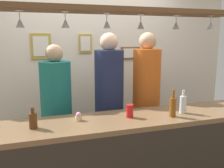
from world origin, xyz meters
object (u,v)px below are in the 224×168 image
bottle_soda_clear (183,104)px  drink_can (130,111)px  picture_frame_lower_pair (130,53)px  picture_frame_crest (85,44)px  picture_frame_caricature (41,46)px  cupcake (79,117)px  person_right_orange_shirt (146,90)px  bottle_beer_amber_tall (173,106)px  person_middle_navy_shirt (109,93)px  bottle_beer_brown_stubby (33,120)px  person_left_teal_shirt (56,104)px

bottle_soda_clear → drink_can: 0.55m
drink_can → picture_frame_lower_pair: bearing=67.9°
picture_frame_crest → picture_frame_caricature: size_ratio=0.76×
bottle_soda_clear → cupcake: bearing=174.7°
person_right_orange_shirt → bottle_soda_clear: size_ratio=7.72×
bottle_soda_clear → bottle_beer_amber_tall: size_ratio=0.88×
bottle_soda_clear → bottle_beer_amber_tall: bearing=-156.2°
person_right_orange_shirt → drink_can: size_ratio=14.56×
bottle_soda_clear → drink_can: bottle_soda_clear is taller
person_right_orange_shirt → picture_frame_caricature: bearing=148.9°
person_middle_navy_shirt → bottle_beer_brown_stubby: bearing=-141.5°
person_left_teal_shirt → bottle_soda_clear: bearing=-31.4°
bottle_beer_amber_tall → picture_frame_lower_pair: size_ratio=0.87×
picture_frame_crest → picture_frame_caricature: (-0.60, 0.00, -0.03)m
person_right_orange_shirt → picture_frame_lower_pair: size_ratio=5.92×
person_left_teal_shirt → drink_can: (0.61, -0.67, 0.05)m
person_right_orange_shirt → person_left_teal_shirt: bearing=180.0°
drink_can → picture_frame_caricature: size_ratio=0.36×
drink_can → picture_frame_lower_pair: (0.57, 1.40, 0.44)m
person_left_teal_shirt → person_middle_navy_shirt: bearing=0.0°
drink_can → picture_frame_lower_pair: 1.57m
person_right_orange_shirt → cupcake: size_ratio=22.77×
picture_frame_lower_pair → cupcake: bearing=-127.8°
person_right_orange_shirt → picture_frame_crest: (-0.60, 0.73, 0.55)m
person_left_teal_shirt → picture_frame_caricature: bearing=98.2°
person_left_teal_shirt → person_right_orange_shirt: person_right_orange_shirt is taller
person_middle_navy_shirt → drink_can: bearing=-90.6°
bottle_soda_clear → drink_can: bearing=176.1°
person_right_orange_shirt → picture_frame_lower_pair: 0.84m
person_middle_navy_shirt → picture_frame_crest: person_middle_navy_shirt is taller
drink_can → cupcake: drink_can is taller
person_right_orange_shirt → bottle_beer_amber_tall: (-0.10, -0.77, 0.00)m
picture_frame_crest → picture_frame_caricature: bearing=180.0°
picture_frame_lower_pair → bottle_soda_clear: bearing=-90.7°
person_middle_navy_shirt → picture_frame_crest: size_ratio=6.80×
person_left_teal_shirt → cupcake: 0.63m
person_middle_navy_shirt → bottle_beer_amber_tall: 0.86m
drink_can → cupcake: size_ratio=1.56×
person_middle_navy_shirt → bottle_soda_clear: (0.54, -0.71, 0.00)m
bottle_soda_clear → picture_frame_caricature: picture_frame_caricature is taller
person_middle_navy_shirt → picture_frame_lower_pair: bearing=52.5°
person_left_teal_shirt → person_middle_navy_shirt: (0.62, 0.00, 0.08)m
bottle_beer_brown_stubby → person_left_teal_shirt: bearing=69.8°
person_right_orange_shirt → bottle_beer_amber_tall: person_right_orange_shirt is taller
bottle_soda_clear → picture_frame_lower_pair: size_ratio=0.77×
cupcake → picture_frame_crest: (0.36, 1.34, 0.61)m
bottle_beer_brown_stubby → bottle_beer_amber_tall: bearing=-3.8°
person_left_teal_shirt → cupcake: (0.14, -0.61, 0.03)m
bottle_soda_clear → drink_can: (-0.55, 0.04, -0.03)m
person_middle_navy_shirt → bottle_beer_amber_tall: (0.38, -0.77, 0.01)m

